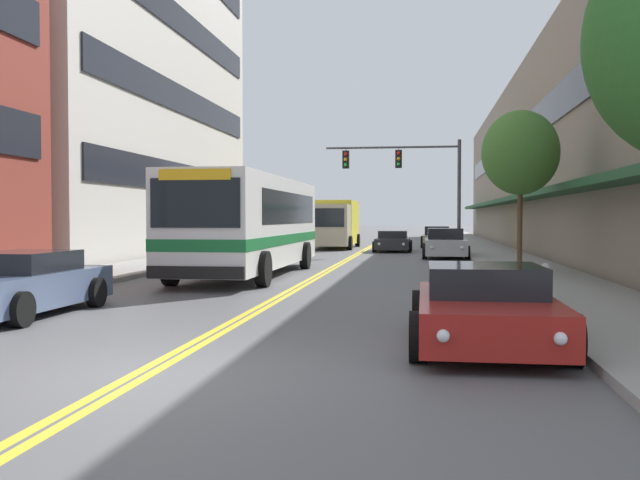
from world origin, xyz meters
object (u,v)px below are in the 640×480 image
car_silver_parked_right_mid (445,244)px  city_bus (251,221)px  street_tree_right_mid (520,153)px  car_charcoal_moving_lead (393,242)px  traffic_signal_mast (410,172)px  car_beige_parked_left_near (265,243)px  box_truck (335,223)px  car_champagne_parked_right_far (437,237)px  car_slate_blue_parked_left_far (20,285)px  fire_hydrant (545,282)px  car_red_parked_right_foreground (485,308)px

car_silver_parked_right_mid → city_bus: bearing=-120.9°
street_tree_right_mid → car_silver_parked_right_mid: bearing=101.0°
car_charcoal_moving_lead → traffic_signal_mast: size_ratio=0.63×
car_beige_parked_left_near → box_truck: box_truck is taller
box_truck → street_tree_right_mid: 22.17m
car_silver_parked_right_mid → car_champagne_parked_right_far: 12.42m
box_truck → car_slate_blue_parked_left_far: bearing=-94.3°
city_bus → car_charcoal_moving_lead: city_bus is taller
traffic_signal_mast → street_tree_right_mid: traffic_signal_mast is taller
city_bus → car_silver_parked_right_mid: size_ratio=2.50×
car_beige_parked_left_near → traffic_signal_mast: bearing=16.1°
car_silver_parked_right_mid → box_truck: size_ratio=0.64×
car_charcoal_moving_lead → box_truck: bearing=134.9°
car_slate_blue_parked_left_far → car_beige_parked_left_near: bearing=90.0°
car_charcoal_moving_lead → box_truck: box_truck is taller
street_tree_right_mid → fire_hydrant: bearing=-93.8°
car_charcoal_moving_lead → box_truck: size_ratio=0.60×
car_beige_parked_left_near → car_slate_blue_parked_left_far: bearing=-90.0°
traffic_signal_mast → car_slate_blue_parked_left_far: bearing=-106.7°
car_red_parked_right_foreground → car_charcoal_moving_lead: 29.52m
box_truck → car_charcoal_moving_lead: bearing=-45.1°
city_bus → fire_hydrant: (8.23, -7.64, -1.26)m
traffic_signal_mast → car_silver_parked_right_mid: bearing=-56.2°
car_slate_blue_parked_left_far → car_charcoal_moving_lead: (6.14, 27.32, -0.04)m
car_slate_blue_parked_left_far → car_champagne_parked_right_far: bearing=75.6°
city_bus → car_silver_parked_right_mid: bearing=59.1°
car_beige_parked_left_near → car_red_parked_right_foreground: (8.73, -23.94, -0.04)m
car_slate_blue_parked_left_far → street_tree_right_mid: (10.92, 10.80, 3.41)m
car_silver_parked_right_mid → street_tree_right_mid: size_ratio=0.88×
car_champagne_parked_right_far → box_truck: (-6.33, -2.70, 0.94)m
city_bus → box_truck: city_bus is taller
car_red_parked_right_foreground → car_silver_parked_right_mid: (0.12, 23.48, 0.08)m
car_charcoal_moving_lead → street_tree_right_mid: (4.78, -16.52, 3.45)m
box_truck → street_tree_right_mid: (8.56, -20.30, 2.44)m
city_bus → car_silver_parked_right_mid: city_bus is taller
city_bus → street_tree_right_mid: bearing=4.0°
car_slate_blue_parked_left_far → car_champagne_parked_right_far: (8.69, 33.81, 0.02)m
traffic_signal_mast → car_beige_parked_left_near: bearing=-163.9°
car_champagne_parked_right_far → box_truck: 6.94m
car_champagne_parked_right_far → traffic_signal_mast: size_ratio=0.65×
car_red_parked_right_foreground → box_truck: size_ratio=0.62×
car_beige_parked_left_near → car_silver_parked_right_mid: bearing=-3.0°
car_beige_parked_left_near → car_charcoal_moving_lead: 8.21m
car_silver_parked_right_mid → car_charcoal_moving_lead: bearing=114.7°
car_beige_parked_left_near → street_tree_right_mid: 15.90m
car_slate_blue_parked_left_far → car_silver_parked_right_mid: (8.86, 21.39, 0.05)m
car_champagne_parked_right_far → car_charcoal_moving_lead: (-2.55, -6.49, -0.07)m
box_truck → traffic_signal_mast: traffic_signal_mast is taller
car_champagne_parked_right_far → traffic_signal_mast: (-1.52, -9.89, 3.61)m
traffic_signal_mast → street_tree_right_mid: bearing=-74.0°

